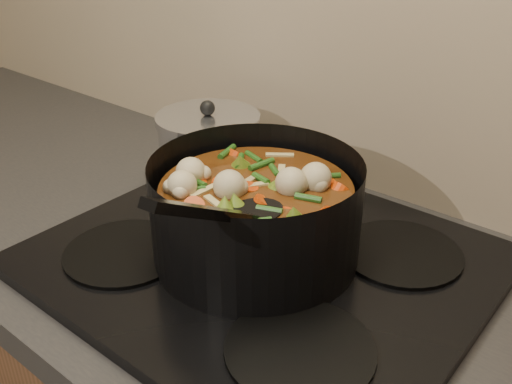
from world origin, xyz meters
The scene contains 3 objects.
stovetop centered at (0.00, 1.93, 0.92)m, with size 0.62×0.54×0.03m.
stockpot centered at (-0.01, 1.92, 1.00)m, with size 0.33×0.42×0.22m.
saucepan centered at (-0.23, 2.06, 0.99)m, with size 0.19×0.19×0.15m.
Camera 1 is at (0.44, 1.38, 1.41)m, focal length 40.00 mm.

